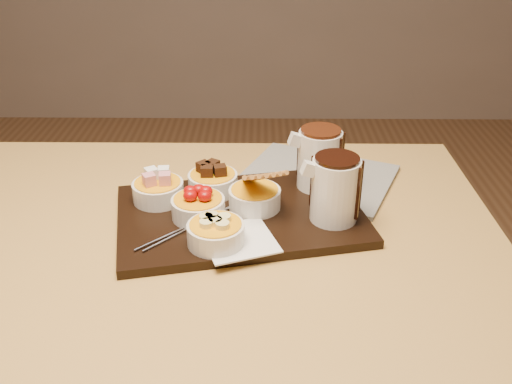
{
  "coord_description": "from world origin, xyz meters",
  "views": [
    {
      "loc": [
        0.15,
        -0.9,
        1.32
      ],
      "look_at": [
        0.14,
        0.04,
        0.81
      ],
      "focal_mm": 40.0,
      "sensor_mm": 36.0,
      "label": 1
    }
  ],
  "objects_px": {
    "pitcher_dark_chocolate": "(335,190)",
    "newspaper": "(317,177)",
    "dining_table": "(184,272)",
    "bowl_strawberries": "(198,208)",
    "serving_board": "(240,215)",
    "pitcher_milk_chocolate": "(319,160)"
  },
  "relations": [
    {
      "from": "pitcher_dark_chocolate",
      "to": "pitcher_milk_chocolate",
      "type": "xyz_separation_m",
      "value": [
        -0.02,
        0.13,
        0.0
      ]
    },
    {
      "from": "dining_table",
      "to": "newspaper",
      "type": "relative_size",
      "value": 3.87
    },
    {
      "from": "pitcher_dark_chocolate",
      "to": "newspaper",
      "type": "xyz_separation_m",
      "value": [
        -0.01,
        0.19,
        -0.07
      ]
    },
    {
      "from": "dining_table",
      "to": "pitcher_dark_chocolate",
      "type": "distance_m",
      "value": 0.34
    },
    {
      "from": "serving_board",
      "to": "pitcher_dark_chocolate",
      "type": "xyz_separation_m",
      "value": [
        0.17,
        -0.02,
        0.07
      ]
    },
    {
      "from": "bowl_strawberries",
      "to": "pitcher_milk_chocolate",
      "type": "relative_size",
      "value": 0.83
    },
    {
      "from": "dining_table",
      "to": "serving_board",
      "type": "xyz_separation_m",
      "value": [
        0.11,
        0.04,
        0.11
      ]
    },
    {
      "from": "pitcher_dark_chocolate",
      "to": "newspaper",
      "type": "height_order",
      "value": "pitcher_dark_chocolate"
    },
    {
      "from": "dining_table",
      "to": "bowl_strawberries",
      "type": "bearing_deg",
      "value": 24.82
    },
    {
      "from": "serving_board",
      "to": "pitcher_milk_chocolate",
      "type": "relative_size",
      "value": 3.83
    },
    {
      "from": "newspaper",
      "to": "pitcher_dark_chocolate",
      "type": "bearing_deg",
      "value": -62.44
    },
    {
      "from": "dining_table",
      "to": "pitcher_dark_chocolate",
      "type": "bearing_deg",
      "value": 2.53
    },
    {
      "from": "serving_board",
      "to": "dining_table",
      "type": "bearing_deg",
      "value": -173.5
    },
    {
      "from": "serving_board",
      "to": "pitcher_milk_chocolate",
      "type": "height_order",
      "value": "pitcher_milk_chocolate"
    },
    {
      "from": "dining_table",
      "to": "bowl_strawberries",
      "type": "height_order",
      "value": "bowl_strawberries"
    },
    {
      "from": "dining_table",
      "to": "newspaper",
      "type": "height_order",
      "value": "newspaper"
    },
    {
      "from": "bowl_strawberries",
      "to": "newspaper",
      "type": "xyz_separation_m",
      "value": [
        0.24,
        0.19,
        -0.03
      ]
    },
    {
      "from": "bowl_strawberries",
      "to": "newspaper",
      "type": "distance_m",
      "value": 0.31
    },
    {
      "from": "pitcher_milk_chocolate",
      "to": "newspaper",
      "type": "relative_size",
      "value": 0.39
    },
    {
      "from": "bowl_strawberries",
      "to": "newspaper",
      "type": "relative_size",
      "value": 0.32
    },
    {
      "from": "dining_table",
      "to": "pitcher_milk_chocolate",
      "type": "distance_m",
      "value": 0.35
    },
    {
      "from": "newspaper",
      "to": "bowl_strawberries",
      "type": "bearing_deg",
      "value": -117.77
    }
  ]
}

